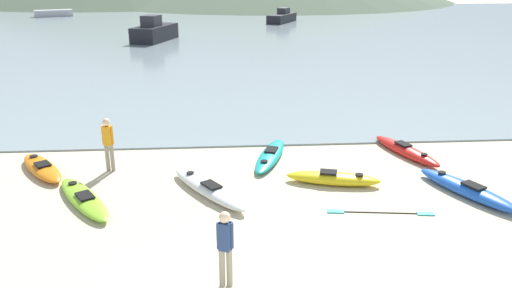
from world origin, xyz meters
The scene contains 14 objects.
bay_water centered at (0.00, 45.27, 0.03)m, with size 160.00×70.00×0.06m, color gray.
kayak_on_sand_0 centered at (0.70, 9.03, 0.13)m, with size 1.65×3.31×0.30m.
kayak_on_sand_1 centered at (5.36, 9.06, 0.17)m, with size 1.65×3.23×0.38m.
kayak_on_sand_2 centered at (-6.57, 8.39, 0.15)m, with size 2.25×2.80×0.35m.
kayak_on_sand_3 centered at (-1.33, 6.43, 0.16)m, with size 2.49×3.28×0.37m.
kayak_on_sand_4 centered at (-4.72, 6.11, 0.13)m, with size 2.34×3.15×0.30m.
kayak_on_sand_6 centered at (5.97, 5.82, 0.18)m, with size 2.04×3.33×0.40m.
kayak_on_sand_7 centered at (2.36, 6.87, 0.18)m, with size 2.84×1.34×0.40m.
person_near_foreground centered at (-0.88, 2.06, 0.95)m, with size 0.34×0.27×1.66m.
person_near_waterline centered at (-4.43, 8.35, 0.99)m, with size 0.35×0.24×1.73m.
moored_boat_1 centered at (-22.18, 61.04, 0.46)m, with size 4.87×3.37×0.81m.
moored_boat_2 centered at (6.27, 51.94, 0.61)m, with size 3.97×5.45×1.59m.
moored_boat_3 centered at (-6.51, 37.48, 0.83)m, with size 3.71×5.61×2.19m.
loose_paddle centered at (3.20, 4.93, 0.01)m, with size 2.78×0.53×0.03m.
Camera 1 is at (-0.89, -6.53, 6.10)m, focal length 35.00 mm.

